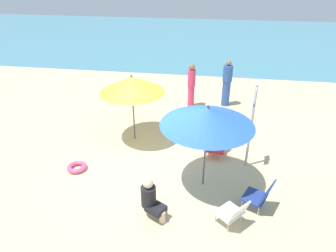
{
  "coord_description": "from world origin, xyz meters",
  "views": [
    {
      "loc": [
        1.6,
        -6.33,
        4.54
      ],
      "look_at": [
        0.5,
        0.69,
        0.7
      ],
      "focal_mm": 32.32,
      "sensor_mm": 36.0,
      "label": 1
    }
  ],
  "objects_px": {
    "beach_chair_b": "(233,212)",
    "swim_ring": "(77,167)",
    "umbrella_blue": "(207,116)",
    "beach_chair_a": "(216,144)",
    "umbrella_yellow": "(132,85)",
    "warning_sign": "(252,117)",
    "person_a": "(227,83)",
    "person_b": "(191,85)",
    "beach_chair_c": "(261,195)",
    "person_c": "(151,198)"
  },
  "relations": [
    {
      "from": "beach_chair_c",
      "to": "person_b",
      "type": "relative_size",
      "value": 0.45
    },
    {
      "from": "umbrella_yellow",
      "to": "umbrella_blue",
      "type": "xyz_separation_m",
      "value": [
        2.08,
        -1.78,
        0.09
      ]
    },
    {
      "from": "swim_ring",
      "to": "beach_chair_a",
      "type": "bearing_deg",
      "value": 20.18
    },
    {
      "from": "umbrella_blue",
      "to": "beach_chair_c",
      "type": "height_order",
      "value": "umbrella_blue"
    },
    {
      "from": "beach_chair_a",
      "to": "person_c",
      "type": "bearing_deg",
      "value": -17.77
    },
    {
      "from": "beach_chair_c",
      "to": "person_a",
      "type": "bearing_deg",
      "value": -57.4
    },
    {
      "from": "umbrella_blue",
      "to": "beach_chair_c",
      "type": "relative_size",
      "value": 2.9
    },
    {
      "from": "person_a",
      "to": "person_b",
      "type": "xyz_separation_m",
      "value": [
        -1.22,
        -0.27,
        -0.03
      ]
    },
    {
      "from": "beach_chair_b",
      "to": "swim_ring",
      "type": "bearing_deg",
      "value": 23.86
    },
    {
      "from": "person_b",
      "to": "swim_ring",
      "type": "xyz_separation_m",
      "value": [
        -2.46,
        -4.24,
        -0.74
      ]
    },
    {
      "from": "person_a",
      "to": "warning_sign",
      "type": "relative_size",
      "value": 0.76
    },
    {
      "from": "beach_chair_b",
      "to": "person_c",
      "type": "bearing_deg",
      "value": 42.54
    },
    {
      "from": "beach_chair_c",
      "to": "beach_chair_a",
      "type": "bearing_deg",
      "value": -39.17
    },
    {
      "from": "beach_chair_b",
      "to": "person_b",
      "type": "bearing_deg",
      "value": -34.38
    },
    {
      "from": "warning_sign",
      "to": "swim_ring",
      "type": "height_order",
      "value": "warning_sign"
    },
    {
      "from": "person_c",
      "to": "swim_ring",
      "type": "distance_m",
      "value": 2.53
    },
    {
      "from": "person_a",
      "to": "person_b",
      "type": "relative_size",
      "value": 1.06
    },
    {
      "from": "person_a",
      "to": "umbrella_blue",
      "type": "bearing_deg",
      "value": 136.3
    },
    {
      "from": "person_b",
      "to": "warning_sign",
      "type": "bearing_deg",
      "value": -77.05
    },
    {
      "from": "umbrella_yellow",
      "to": "beach_chair_a",
      "type": "height_order",
      "value": "umbrella_yellow"
    },
    {
      "from": "swim_ring",
      "to": "beach_chair_b",
      "type": "bearing_deg",
      "value": -18.38
    },
    {
      "from": "person_a",
      "to": "beach_chair_a",
      "type": "bearing_deg",
      "value": 138.19
    },
    {
      "from": "umbrella_yellow",
      "to": "person_c",
      "type": "xyz_separation_m",
      "value": [
        1.1,
        -2.96,
        -1.21
      ]
    },
    {
      "from": "umbrella_blue",
      "to": "person_a",
      "type": "distance_m",
      "value": 4.72
    },
    {
      "from": "beach_chair_a",
      "to": "beach_chair_c",
      "type": "height_order",
      "value": "beach_chair_c"
    },
    {
      "from": "umbrella_blue",
      "to": "swim_ring",
      "type": "height_order",
      "value": "umbrella_blue"
    },
    {
      "from": "umbrella_blue",
      "to": "warning_sign",
      "type": "xyz_separation_m",
      "value": [
        1.03,
        0.89,
        -0.37
      ]
    },
    {
      "from": "beach_chair_b",
      "to": "person_b",
      "type": "height_order",
      "value": "person_b"
    },
    {
      "from": "person_b",
      "to": "beach_chair_c",
      "type": "bearing_deg",
      "value": -82.8
    },
    {
      "from": "person_a",
      "to": "beach_chair_b",
      "type": "bearing_deg",
      "value": 143.94
    },
    {
      "from": "person_a",
      "to": "person_c",
      "type": "distance_m",
      "value": 5.98
    },
    {
      "from": "umbrella_yellow",
      "to": "person_a",
      "type": "height_order",
      "value": "umbrella_yellow"
    },
    {
      "from": "person_c",
      "to": "beach_chair_b",
      "type": "bearing_deg",
      "value": 28.4
    },
    {
      "from": "umbrella_blue",
      "to": "swim_ring",
      "type": "bearing_deg",
      "value": 178.53
    },
    {
      "from": "beach_chair_b",
      "to": "person_c",
      "type": "height_order",
      "value": "person_c"
    },
    {
      "from": "umbrella_blue",
      "to": "beach_chair_a",
      "type": "distance_m",
      "value": 1.99
    },
    {
      "from": "person_a",
      "to": "person_c",
      "type": "xyz_separation_m",
      "value": [
        -1.53,
        -5.77,
        -0.36
      ]
    },
    {
      "from": "umbrella_yellow",
      "to": "swim_ring",
      "type": "relative_size",
      "value": 4.01
    },
    {
      "from": "beach_chair_b",
      "to": "warning_sign",
      "type": "xyz_separation_m",
      "value": [
        0.4,
        2.06,
        1.07
      ]
    },
    {
      "from": "umbrella_yellow",
      "to": "swim_ring",
      "type": "xyz_separation_m",
      "value": [
        -1.05,
        -1.7,
        -1.61
      ]
    },
    {
      "from": "person_c",
      "to": "swim_ring",
      "type": "bearing_deg",
      "value": 177.75
    },
    {
      "from": "beach_chair_c",
      "to": "person_c",
      "type": "xyz_separation_m",
      "value": [
        -2.18,
        -0.55,
        0.1
      ]
    },
    {
      "from": "umbrella_yellow",
      "to": "warning_sign",
      "type": "distance_m",
      "value": 3.25
    },
    {
      "from": "beach_chair_a",
      "to": "umbrella_yellow",
      "type": "bearing_deg",
      "value": -92.08
    },
    {
      "from": "umbrella_yellow",
      "to": "person_b",
      "type": "height_order",
      "value": "umbrella_yellow"
    },
    {
      "from": "beach_chair_c",
      "to": "warning_sign",
      "type": "distance_m",
      "value": 1.84
    },
    {
      "from": "umbrella_blue",
      "to": "person_b",
      "type": "relative_size",
      "value": 1.3
    },
    {
      "from": "swim_ring",
      "to": "umbrella_yellow",
      "type": "bearing_deg",
      "value": 58.27
    },
    {
      "from": "beach_chair_a",
      "to": "warning_sign",
      "type": "bearing_deg",
      "value": 68.67
    },
    {
      "from": "umbrella_yellow",
      "to": "umbrella_blue",
      "type": "distance_m",
      "value": 2.74
    }
  ]
}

